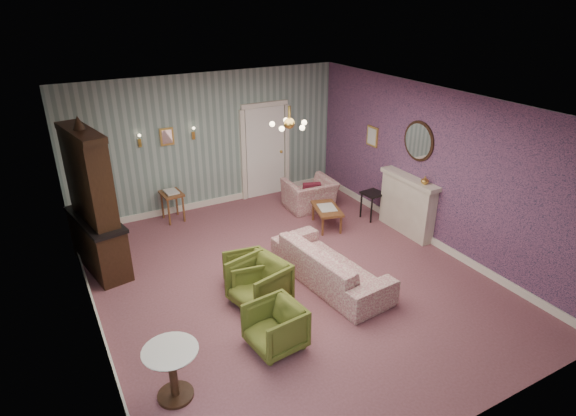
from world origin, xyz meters
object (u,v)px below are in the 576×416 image
olive_chair_c (247,271)px  wingback_chair (310,190)px  side_table_black (372,205)px  pedestal_table (173,373)px  olive_chair_a (275,325)px  dresser (91,198)px  olive_chair_b (259,282)px  fireplace (407,205)px  sofa_chintz (331,258)px  coffee_table (327,217)px

olive_chair_c → wingback_chair: 3.33m
side_table_black → pedestal_table: size_ratio=0.83×
olive_chair_a → dresser: bearing=-158.8°
wingback_chair → pedestal_table: bearing=44.8°
olive_chair_a → olive_chair_c: bearing=164.6°
olive_chair_a → olive_chair_b: olive_chair_b is taller
olive_chair_a → wingback_chair: size_ratio=0.69×
wingback_chair → dresser: 4.52m
fireplace → dresser: bearing=164.8°
dresser → fireplace: 5.76m
sofa_chintz → pedestal_table: (-2.97, -1.18, -0.09)m
olive_chair_a → side_table_black: bearing=119.2°
olive_chair_b → olive_chair_a: bearing=-27.3°
dresser → side_table_black: bearing=-17.9°
sofa_chintz → side_table_black: bearing=-58.3°
side_table_black → pedestal_table: pedestal_table is taller
olive_chair_a → dresser: dresser is taller
side_table_black → pedestal_table: (-5.06, -2.77, 0.06)m
olive_chair_b → sofa_chintz: 1.29m
olive_chair_b → fireplace: bearing=88.5°
olive_chair_b → coffee_table: olive_chair_b is taller
olive_chair_c → olive_chair_a: bearing=-0.5°
olive_chair_a → sofa_chintz: (1.52, 0.97, 0.09)m
olive_chair_a → coffee_table: bearing=130.1°
olive_chair_a → pedestal_table: (-1.45, -0.21, 0.00)m
olive_chair_b → coffee_table: size_ratio=0.94×
dresser → coffee_table: bearing=-18.0°
olive_chair_a → sofa_chintz: sofa_chintz is taller
olive_chair_a → pedestal_table: 1.46m
olive_chair_a → fireplace: fireplace is taller
olive_chair_b → dresser: 3.12m
olive_chair_b → olive_chair_c: 0.45m
coffee_table → side_table_black: size_ratio=1.42×
coffee_table → pedestal_table: pedestal_table is taller
fireplace → olive_chair_c: bearing=-174.8°
olive_chair_b → dresser: dresser is taller
olive_chair_c → sofa_chintz: size_ratio=0.29×
wingback_chair → olive_chair_c: bearing=43.5°
olive_chair_a → fireplace: bearing=108.6°
olive_chair_b → sofa_chintz: bearing=75.8°
wingback_chair → fireplace: 2.16m
olive_chair_c → wingback_chair: wingback_chair is taller
olive_chair_c → coffee_table: 2.66m
pedestal_table → olive_chair_b: bearing=35.2°
olive_chair_a → side_table_black: 4.43m
wingback_chair → pedestal_table: wingback_chair is taller
dresser → pedestal_table: 3.60m
olive_chair_b → pedestal_table: 2.06m
coffee_table → dresser: bearing=172.4°
sofa_chintz → wingback_chair: bearing=-30.2°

